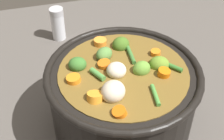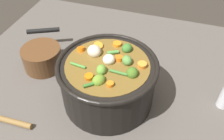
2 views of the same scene
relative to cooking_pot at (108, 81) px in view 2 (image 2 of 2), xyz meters
The scene contains 3 objects.
ground_plane 0.08m from the cooking_pot, 32.87° to the right, with size 1.10×1.10×0.00m, color #514C47.
cooking_pot is the anchor object (origin of this frame).
small_saucepan 0.29m from the cooking_pot, 105.18° to the right, with size 0.22×0.19×0.08m.
Camera 2 is at (0.48, 0.17, 0.60)m, focal length 38.72 mm.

